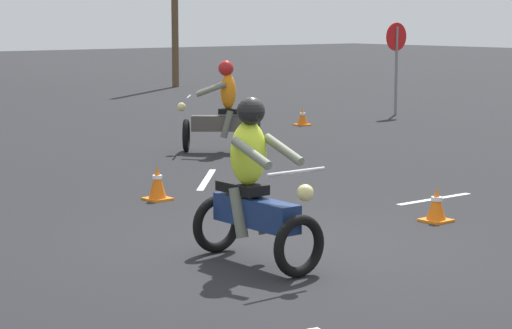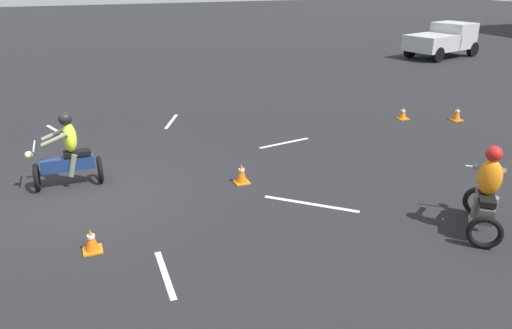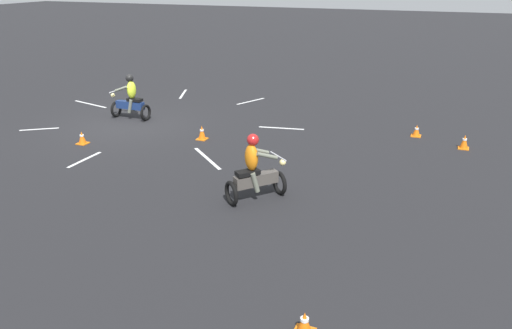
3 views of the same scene
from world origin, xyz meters
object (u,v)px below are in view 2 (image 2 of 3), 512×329
motorcycle_rider_background (486,195)px  traffic_cone_near_right (457,114)px  pickup_truck (443,39)px  motorcycle_rider_foreground (68,155)px  traffic_cone_far_left (91,241)px  traffic_cone_near_left (403,113)px  traffic_cone_far_right (242,173)px

motorcycle_rider_background → traffic_cone_near_right: size_ratio=3.75×
pickup_truck → traffic_cone_near_right: size_ratio=10.14×
pickup_truck → motorcycle_rider_foreground: bearing=-75.9°
pickup_truck → traffic_cone_far_left: bearing=-69.3°
traffic_cone_near_left → traffic_cone_near_right: size_ratio=0.87×
motorcycle_rider_foreground → traffic_cone_far_left: motorcycle_rider_foreground is taller
traffic_cone_near_right → traffic_cone_far_right: bearing=-74.6°
motorcycle_rider_background → pickup_truck: 19.85m
motorcycle_rider_background → pickup_truck: (-15.61, 12.26, 0.20)m
motorcycle_rider_foreground → traffic_cone_near_right: bearing=-84.6°
motorcycle_rider_background → traffic_cone_near_right: 7.43m
motorcycle_rider_background → traffic_cone_far_left: size_ratio=4.04×
pickup_truck → traffic_cone_near_left: size_ratio=11.66×
traffic_cone_near_right → traffic_cone_far_left: (3.98, -11.22, -0.02)m
motorcycle_rider_background → traffic_cone_near_left: size_ratio=4.31×
motorcycle_rider_foreground → traffic_cone_near_left: (-1.73, 9.96, -0.54)m
motorcycle_rider_background → traffic_cone_far_left: motorcycle_rider_background is taller
pickup_truck → traffic_cone_near_left: pickup_truck is taller
traffic_cone_far_right → traffic_cone_far_left: (1.80, -3.31, -0.03)m
traffic_cone_near_left → traffic_cone_far_left: size_ratio=0.94×
pickup_truck → traffic_cone_far_right: size_ratio=9.69×
pickup_truck → traffic_cone_near_right: pickup_truck is taller
traffic_cone_near_left → traffic_cone_far_left: 10.82m
traffic_cone_far_left → pickup_truck: bearing=126.2°
motorcycle_rider_foreground → traffic_cone_near_right: 11.49m
motorcycle_rider_foreground → pickup_truck: bearing=-60.0°
motorcycle_rider_foreground → traffic_cone_near_right: (-0.99, 11.43, -0.51)m
motorcycle_rider_background → traffic_cone_near_right: bearing=91.5°
motorcycle_rider_background → traffic_cone_far_right: size_ratio=3.58×
pickup_truck → traffic_cone_far_right: (11.99, -15.56, -0.70)m
pickup_truck → traffic_cone_near_right: bearing=-53.4°
motorcycle_rider_foreground → traffic_cone_far_left: bearing=-175.4°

